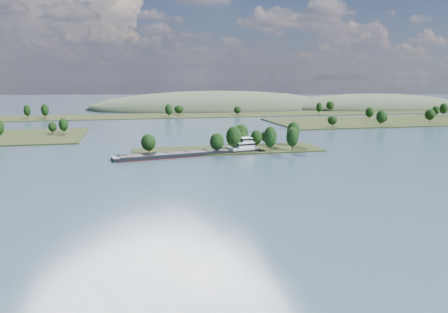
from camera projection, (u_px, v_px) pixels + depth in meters
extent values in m
plane|color=#354C5C|center=(262.00, 174.00, 175.25)|extent=(1800.00, 1800.00, 0.00)
cube|color=#232C13|center=(228.00, 150.00, 232.86)|extent=(100.00, 30.00, 1.20)
cylinder|color=black|center=(270.00, 147.00, 226.21)|extent=(0.50, 0.50, 4.26)
ellipsoid|color=black|center=(270.00, 137.00, 225.24)|extent=(6.79, 6.79, 10.96)
cylinder|color=black|center=(241.00, 142.00, 246.39)|extent=(0.50, 0.50, 3.94)
ellipsoid|color=black|center=(241.00, 133.00, 245.49)|extent=(8.67, 8.67, 10.13)
cylinder|color=black|center=(234.00, 147.00, 226.73)|extent=(0.50, 0.50, 4.31)
ellipsoid|color=black|center=(234.00, 136.00, 225.75)|extent=(8.05, 8.05, 11.07)
cylinder|color=black|center=(243.00, 145.00, 237.57)|extent=(0.50, 0.50, 2.71)
ellipsoid|color=black|center=(243.00, 139.00, 236.96)|extent=(6.17, 6.17, 6.96)
cylinder|color=black|center=(217.00, 150.00, 220.16)|extent=(0.50, 0.50, 3.39)
ellipsoid|color=black|center=(217.00, 141.00, 219.39)|extent=(7.32, 7.32, 8.73)
cylinder|color=black|center=(149.00, 151.00, 217.63)|extent=(0.50, 0.50, 3.36)
ellipsoid|color=black|center=(148.00, 142.00, 216.87)|extent=(7.33, 7.33, 8.63)
cylinder|color=black|center=(256.00, 145.00, 237.96)|extent=(0.50, 0.50, 3.20)
ellipsoid|color=black|center=(256.00, 137.00, 237.23)|extent=(6.23, 6.23, 8.22)
cylinder|color=black|center=(293.00, 141.00, 246.56)|extent=(0.50, 0.50, 4.40)
ellipsoid|color=black|center=(293.00, 131.00, 245.57)|extent=(7.27, 7.27, 11.32)
cylinder|color=black|center=(292.00, 146.00, 229.25)|extent=(0.50, 0.50, 4.00)
ellipsoid|color=black|center=(293.00, 137.00, 228.34)|extent=(6.59, 6.59, 10.29)
cylinder|color=black|center=(268.00, 143.00, 245.77)|extent=(0.50, 0.50, 2.92)
ellipsoid|color=black|center=(268.00, 136.00, 245.11)|extent=(8.09, 8.09, 7.50)
cylinder|color=black|center=(64.00, 131.00, 296.98)|extent=(0.50, 0.50, 3.45)
ellipsoid|color=black|center=(63.00, 124.00, 296.20)|extent=(6.27, 6.27, 8.87)
cylinder|color=black|center=(53.00, 132.00, 296.18)|extent=(0.50, 0.50, 2.62)
ellipsoid|color=black|center=(52.00, 127.00, 295.59)|extent=(5.54, 5.54, 6.73)
cube|color=#232C13|center=(443.00, 120.00, 397.65)|extent=(320.00, 90.00, 1.60)
cylinder|color=black|center=(332.00, 125.00, 338.05)|extent=(0.50, 0.50, 2.86)
ellipsoid|color=black|center=(332.00, 120.00, 337.40)|extent=(7.44, 7.44, 7.36)
cylinder|color=black|center=(443.00, 114.00, 436.29)|extent=(0.50, 0.50, 4.13)
ellipsoid|color=black|center=(444.00, 108.00, 435.35)|extent=(8.00, 8.00, 10.62)
cylinder|color=black|center=(429.00, 120.00, 371.43)|extent=(0.50, 0.50, 3.75)
ellipsoid|color=black|center=(430.00, 114.00, 370.58)|extent=(8.73, 8.73, 9.63)
cylinder|color=black|center=(381.00, 123.00, 345.85)|extent=(0.50, 0.50, 4.09)
ellipsoid|color=black|center=(381.00, 116.00, 344.92)|extent=(7.62, 7.62, 10.52)
cylinder|color=black|center=(384.00, 122.00, 361.47)|extent=(0.50, 0.50, 2.89)
ellipsoid|color=black|center=(384.00, 117.00, 360.82)|extent=(5.94, 5.94, 7.42)
cylinder|color=black|center=(369.00, 117.00, 398.56)|extent=(0.50, 0.50, 3.64)
ellipsoid|color=black|center=(370.00, 112.00, 397.73)|extent=(7.67, 7.67, 9.35)
cylinder|color=black|center=(435.00, 115.00, 426.60)|extent=(0.50, 0.50, 3.44)
ellipsoid|color=black|center=(436.00, 110.00, 425.82)|extent=(6.89, 6.89, 8.85)
cube|color=#232C13|center=(179.00, 116.00, 444.08)|extent=(900.00, 60.00, 1.20)
cylinder|color=black|center=(28.00, 116.00, 410.59)|extent=(0.50, 0.50, 4.17)
ellipsoid|color=black|center=(27.00, 110.00, 409.64)|extent=(6.35, 6.35, 10.73)
cylinder|color=black|center=(319.00, 112.00, 457.80)|extent=(0.50, 0.50, 4.06)
ellipsoid|color=black|center=(319.00, 107.00, 456.88)|extent=(6.12, 6.12, 10.45)
cylinder|color=black|center=(179.00, 113.00, 448.27)|extent=(0.50, 0.50, 3.28)
ellipsoid|color=black|center=(179.00, 109.00, 447.53)|extent=(9.53, 9.53, 8.43)
cylinder|color=black|center=(330.00, 110.00, 494.94)|extent=(0.50, 0.50, 3.85)
ellipsoid|color=black|center=(330.00, 105.00, 494.07)|extent=(8.97, 8.97, 9.90)
cylinder|color=black|center=(45.00, 116.00, 410.36)|extent=(0.50, 0.50, 4.41)
ellipsoid|color=black|center=(45.00, 110.00, 409.36)|extent=(7.08, 7.08, 11.35)
cylinder|color=black|center=(237.00, 114.00, 446.22)|extent=(0.50, 0.50, 2.97)
ellipsoid|color=black|center=(237.00, 110.00, 445.54)|extent=(7.46, 7.46, 7.64)
cylinder|color=black|center=(169.00, 115.00, 422.81)|extent=(0.50, 0.50, 4.19)
ellipsoid|color=black|center=(169.00, 109.00, 421.86)|extent=(7.14, 7.14, 10.78)
ellipsoid|color=#3D4A33|center=(371.00, 107.00, 567.33)|extent=(260.00, 140.00, 36.00)
ellipsoid|color=#3D4A33|center=(216.00, 108.00, 553.03)|extent=(320.00, 160.00, 44.00)
cube|color=black|center=(191.00, 155.00, 217.24)|extent=(73.86, 22.44, 2.02)
cube|color=maroon|center=(191.00, 155.00, 217.32)|extent=(74.07, 22.65, 0.23)
cube|color=black|center=(174.00, 152.00, 218.24)|extent=(56.01, 10.76, 0.73)
cube|color=black|center=(179.00, 155.00, 210.10)|extent=(56.01, 10.76, 0.73)
cube|color=black|center=(177.00, 153.00, 214.20)|extent=(55.65, 18.18, 0.28)
cube|color=black|center=(136.00, 156.00, 206.33)|extent=(9.50, 8.91, 0.32)
cube|color=black|center=(157.00, 154.00, 210.24)|extent=(9.50, 8.91, 0.32)
cube|color=black|center=(177.00, 153.00, 214.15)|extent=(9.50, 8.91, 0.32)
cube|color=black|center=(196.00, 151.00, 218.06)|extent=(9.50, 8.91, 0.32)
cube|color=black|center=(215.00, 150.00, 221.97)|extent=(9.50, 8.91, 0.32)
cube|color=black|center=(115.00, 159.00, 202.78)|extent=(4.22, 8.62, 1.84)
cylinder|color=black|center=(117.00, 156.00, 202.91)|extent=(0.26, 0.26, 2.02)
cube|color=white|center=(242.00, 148.00, 227.99)|extent=(16.05, 11.35, 1.10)
cube|color=white|center=(244.00, 144.00, 228.02)|extent=(10.36, 8.90, 2.75)
cube|color=black|center=(244.00, 144.00, 227.95)|extent=(10.58, 9.11, 0.83)
cube|color=white|center=(246.00, 140.00, 227.95)|extent=(6.42, 6.42, 2.02)
cube|color=black|center=(246.00, 139.00, 227.88)|extent=(6.63, 6.63, 0.73)
cube|color=white|center=(246.00, 138.00, 227.75)|extent=(6.85, 6.85, 0.18)
cylinder|color=white|center=(250.00, 135.00, 228.44)|extent=(0.21, 0.21, 2.39)
cylinder|color=black|center=(237.00, 137.00, 228.79)|extent=(0.53, 0.53, 1.10)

